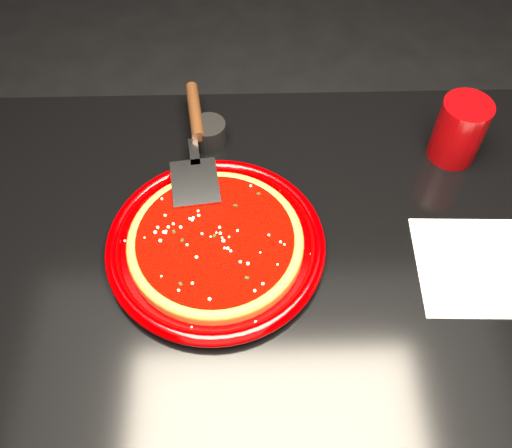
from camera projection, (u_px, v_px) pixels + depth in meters
The scene contains 12 objects.
floor at pixel (281, 433), 1.43m from camera, with size 4.00×4.00×0.01m, color black.
table at pixel (288, 378), 1.12m from camera, with size 1.20×0.80×0.75m, color black.
plate at pixel (216, 245), 0.84m from camera, with size 0.32×0.32×0.02m, color #730000.
pizza_crust at pixel (216, 243), 0.83m from camera, with size 0.26×0.26×0.01m, color brown.
pizza_crust_rim at pixel (215, 241), 0.83m from camera, with size 0.26×0.26×0.02m, color brown.
pizza_sauce at pixel (215, 239), 0.83m from camera, with size 0.23×0.23×0.01m, color #720400.
parmesan_dusting at pixel (215, 236), 0.82m from camera, with size 0.22×0.22×0.01m, color beige, non-canonical shape.
basil_flecks at pixel (215, 237), 0.82m from camera, with size 0.20×0.20×0.00m, color black, non-canonical shape.
pizza_server at pixel (196, 142), 0.92m from camera, with size 0.09×0.31×0.02m, color silver, non-canonical shape.
cup at pixel (459, 131), 0.91m from camera, with size 0.08×0.08×0.11m, color #810305.
napkin_a at pixel (475, 266), 0.83m from camera, with size 0.17×0.17×0.00m, color silver.
ramekin at pixel (209, 134), 0.96m from camera, with size 0.06×0.06×0.04m, color black.
Camera 1 is at (-0.07, -0.40, 1.46)m, focal length 40.00 mm.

